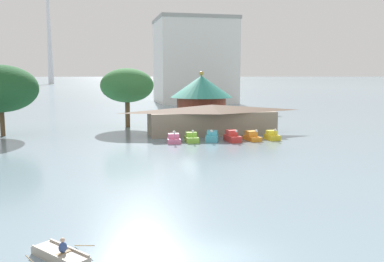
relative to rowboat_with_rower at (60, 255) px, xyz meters
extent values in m
plane|color=gray|center=(7.56, -1.49, -0.23)|extent=(2000.00, 2000.00, 0.00)
cube|color=#ADA393|center=(-0.01, 0.01, -0.04)|extent=(2.96, 3.31, 0.38)
cube|color=#ADA393|center=(-0.41, -0.30, 0.20)|extent=(2.06, 2.54, 0.10)
cube|color=#ADA393|center=(0.39, 0.33, 0.20)|extent=(2.06, 2.54, 0.10)
cube|color=#997F5B|center=(0.15, -0.18, 0.17)|extent=(0.89, 0.78, 0.04)
ellipsoid|color=#334C8C|center=(0.15, -0.18, 0.45)|extent=(0.54, 0.52, 0.52)
sphere|color=tan|center=(0.15, -0.18, 0.82)|extent=(0.22, 0.22, 0.22)
cylinder|color=tan|center=(1.11, 0.80, 0.04)|extent=(1.05, 1.30, 0.47)
cube|color=pink|center=(11.49, 32.20, 0.06)|extent=(1.86, 2.37, 0.59)
cube|color=pink|center=(11.52, 32.48, 0.66)|extent=(1.49, 1.13, 0.60)
cylinder|color=pink|center=(11.40, 31.33, 0.73)|extent=(0.14, 0.14, 0.73)
sphere|color=white|center=(11.40, 31.33, 1.29)|extent=(0.40, 0.40, 0.40)
cube|color=#8CCC3F|center=(13.92, 32.49, 0.13)|extent=(1.73, 2.83, 0.71)
cube|color=#A0E24F|center=(13.94, 32.83, 0.77)|extent=(1.40, 1.32, 0.57)
cylinder|color=#8CCC3F|center=(13.85, 31.40, 0.82)|extent=(0.14, 0.14, 0.68)
sphere|color=white|center=(13.85, 31.40, 1.32)|extent=(0.32, 0.32, 0.32)
cube|color=#4CB7CC|center=(16.71, 32.55, 0.15)|extent=(2.39, 3.08, 0.77)
cube|color=#5DCDE2|center=(16.82, 32.87, 0.83)|extent=(1.68, 1.59, 0.60)
cylinder|color=#4CB7CC|center=(16.35, 31.53, 0.80)|extent=(0.14, 0.14, 0.53)
sphere|color=white|center=(16.35, 31.53, 1.25)|extent=(0.36, 0.36, 0.36)
cube|color=red|center=(19.27, 31.67, 0.16)|extent=(1.68, 3.03, 0.79)
cube|color=#E8423C|center=(19.24, 32.03, 0.91)|extent=(1.34, 1.41, 0.70)
cylinder|color=red|center=(19.36, 30.50, 0.85)|extent=(0.14, 0.14, 0.58)
sphere|color=white|center=(19.36, 30.50, 1.31)|extent=(0.34, 0.34, 0.34)
cube|color=orange|center=(22.13, 31.91, 0.05)|extent=(1.75, 3.09, 0.55)
cube|color=gold|center=(22.10, 32.28, 0.67)|extent=(1.39, 1.44, 0.69)
cylinder|color=orange|center=(22.23, 30.73, 0.68)|extent=(0.14, 0.14, 0.71)
sphere|color=white|center=(22.23, 30.73, 1.20)|extent=(0.34, 0.34, 0.34)
cube|color=yellow|center=(24.93, 31.79, 0.10)|extent=(1.57, 2.28, 0.67)
cube|color=yellow|center=(24.92, 32.07, 0.73)|extent=(1.29, 1.06, 0.58)
cylinder|color=yellow|center=(24.98, 30.91, 0.74)|extent=(0.14, 0.14, 0.60)
sphere|color=white|center=(24.98, 30.91, 1.21)|extent=(0.34, 0.34, 0.34)
cube|color=gray|center=(18.41, 38.73, 1.44)|extent=(18.44, 5.42, 3.33)
pyramid|color=brown|center=(18.41, 38.73, 3.62)|extent=(19.91, 6.23, 1.03)
cylinder|color=brown|center=(18.79, 46.61, 2.26)|extent=(8.07, 8.07, 4.98)
cone|color=teal|center=(18.79, 46.61, 6.52)|extent=(10.19, 10.19, 3.54)
sphere|color=#B7993D|center=(18.79, 46.61, 8.64)|extent=(0.70, 0.70, 0.70)
cylinder|color=brown|center=(-11.28, 43.69, 1.47)|extent=(0.65, 0.65, 3.39)
ellipsoid|color=#1E5128|center=(-11.28, 43.69, 6.53)|extent=(10.42, 10.42, 6.72)
cylinder|color=brown|center=(6.91, 49.60, 1.83)|extent=(0.78, 0.78, 4.12)
ellipsoid|color=#337038|center=(6.91, 49.60, 6.70)|extent=(8.73, 8.73, 5.61)
cube|color=silver|center=(31.28, 104.85, 11.86)|extent=(22.53, 19.89, 24.17)
cube|color=#999993|center=(31.28, 104.85, 24.44)|extent=(22.98, 20.28, 1.00)
cone|color=silver|center=(-33.18, 335.46, 58.67)|extent=(4.50, 4.50, 117.79)
camera|label=1|loc=(1.94, -20.12, 8.74)|focal=39.10mm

